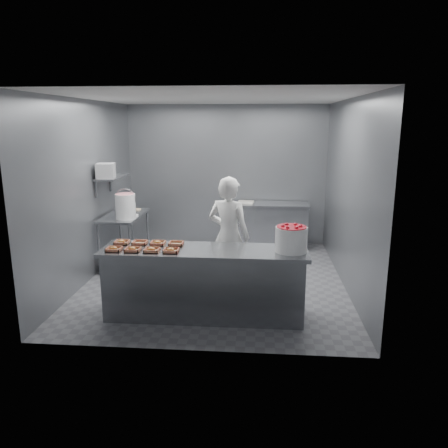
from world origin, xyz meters
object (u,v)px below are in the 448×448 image
(tray_0, at_px, (114,249))
(tray_6, at_px, (158,243))
(tray_2, at_px, (152,250))
(tray_1, at_px, (133,249))
(appliance, at_px, (106,171))
(strawberry_tub, at_px, (291,238))
(glaze_bucket, at_px, (126,206))
(prep_table, at_px, (125,232))
(tray_4, at_px, (122,242))
(back_counter, at_px, (270,225))
(tray_5, at_px, (140,243))
(worker, at_px, (229,236))
(tray_7, at_px, (176,243))
(service_counter, at_px, (204,283))
(tray_3, at_px, (171,250))

(tray_0, bearing_deg, tray_6, 33.33)
(tray_2, bearing_deg, tray_1, 180.00)
(appliance, bearing_deg, strawberry_tub, -41.48)
(strawberry_tub, xyz_separation_m, glaze_bucket, (-2.59, 1.66, 0.05))
(prep_table, relative_size, tray_0, 6.40)
(tray_4, relative_size, appliance, 0.59)
(back_counter, distance_m, tray_6, 3.48)
(tray_6, bearing_deg, tray_2, -90.00)
(tray_1, distance_m, appliance, 2.20)
(appliance, bearing_deg, tray_2, -68.21)
(tray_6, bearing_deg, tray_5, 180.00)
(prep_table, xyz_separation_m, worker, (1.90, -1.15, 0.27))
(tray_1, relative_size, tray_7, 1.00)
(prep_table, height_order, back_counter, same)
(prep_table, height_order, tray_5, tray_5)
(back_counter, distance_m, tray_2, 3.76)
(tray_4, distance_m, strawberry_tub, 2.20)
(back_counter, height_order, strawberry_tub, strawberry_tub)
(service_counter, height_order, tray_2, tray_2)
(tray_1, height_order, tray_3, same)
(tray_3, distance_m, appliance, 2.45)
(tray_3, relative_size, tray_4, 1.00)
(tray_5, bearing_deg, tray_4, -180.00)
(prep_table, bearing_deg, tray_0, -75.63)
(prep_table, height_order, appliance, appliance)
(tray_3, height_order, glaze_bucket, glaze_bucket)
(tray_5, distance_m, tray_6, 0.24)
(tray_4, bearing_deg, tray_1, -52.75)
(service_counter, distance_m, worker, 0.94)
(tray_1, relative_size, tray_5, 1.00)
(tray_5, xyz_separation_m, tray_7, (0.48, 0.00, 0.00))
(tray_6, xyz_separation_m, worker, (0.88, 0.65, -0.06))
(back_counter, bearing_deg, tray_4, -123.03)
(tray_6, height_order, worker, worker)
(tray_1, height_order, worker, worker)
(strawberry_tub, bearing_deg, tray_7, 173.19)
(tray_7, bearing_deg, worker, 45.31)
(tray_6, relative_size, glaze_bucket, 0.37)
(tray_7, bearing_deg, tray_4, -180.00)
(tray_3, distance_m, tray_4, 0.79)
(tray_2, distance_m, worker, 1.31)
(worker, relative_size, glaze_bucket, 3.43)
(tray_3, relative_size, tray_7, 1.00)
(tray_7, height_order, worker, worker)
(prep_table, relative_size, appliance, 3.75)
(tray_1, bearing_deg, glaze_bucket, 109.55)
(tray_4, xyz_separation_m, tray_7, (0.72, 0.00, -0.00))
(tray_4, relative_size, worker, 0.11)
(tray_3, height_order, tray_6, same)
(tray_1, bearing_deg, appliance, 117.33)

